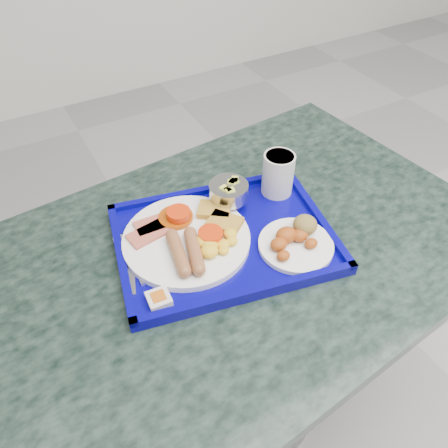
% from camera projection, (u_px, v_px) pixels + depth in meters
% --- Properties ---
extents(table, '(1.19, 0.86, 0.70)m').
position_uv_depth(table, '(238.00, 294.00, 1.08)').
color(table, gray).
rests_on(table, floor).
extents(tray, '(0.52, 0.42, 0.03)m').
position_uv_depth(tray, '(224.00, 239.00, 0.95)').
color(tray, '#05027D').
rests_on(tray, table).
extents(main_plate, '(0.27, 0.27, 0.04)m').
position_uv_depth(main_plate, '(190.00, 237.00, 0.93)').
color(main_plate, white).
rests_on(main_plate, tray).
extents(bread_plate, '(0.16, 0.16, 0.05)m').
position_uv_depth(bread_plate, '(296.00, 239.00, 0.92)').
color(bread_plate, white).
rests_on(bread_plate, tray).
extents(fruit_bowl, '(0.09, 0.09, 0.06)m').
position_uv_depth(fruit_bowl, '(229.00, 191.00, 1.00)').
color(fruit_bowl, '#BBBCBE').
rests_on(fruit_bowl, tray).
extents(juice_cup, '(0.07, 0.07, 0.10)m').
position_uv_depth(juice_cup, '(278.00, 173.00, 1.02)').
color(juice_cup, silver).
rests_on(juice_cup, tray).
extents(spoon, '(0.03, 0.16, 0.01)m').
position_uv_depth(spoon, '(123.00, 246.00, 0.93)').
color(spoon, '#BBBCBE').
rests_on(spoon, tray).
extents(knife, '(0.08, 0.19, 0.00)m').
position_uv_depth(knife, '(131.00, 258.00, 0.90)').
color(knife, '#BBBCBE').
rests_on(knife, tray).
extents(jam_packet, '(0.05, 0.05, 0.02)m').
position_uv_depth(jam_packet, '(159.00, 299.00, 0.82)').
color(jam_packet, white).
rests_on(jam_packet, tray).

